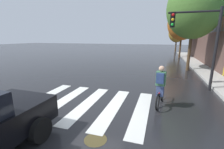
# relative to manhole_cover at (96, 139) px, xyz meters

# --- Properties ---
(ground_plane) EXTENTS (120.00, 120.00, 0.00)m
(ground_plane) POSITION_rel_manhole_cover_xyz_m (-1.13, 2.12, -0.00)
(ground_plane) COLOR black
(crosswalk_stripes) EXTENTS (5.13, 3.88, 0.01)m
(crosswalk_stripes) POSITION_rel_manhole_cover_xyz_m (-1.28, 2.12, 0.00)
(crosswalk_stripes) COLOR silver
(crosswalk_stripes) RESTS_ON ground
(manhole_cover) EXTENTS (0.64, 0.64, 0.01)m
(manhole_cover) POSITION_rel_manhole_cover_xyz_m (0.00, 0.00, 0.00)
(manhole_cover) COLOR #473D1E
(manhole_cover) RESTS_ON ground
(cyclist) EXTENTS (0.40, 1.70, 1.69)m
(cyclist) POSITION_rel_manhole_cover_xyz_m (1.64, 2.80, 0.84)
(cyclist) COLOR black
(cyclist) RESTS_ON ground
(traffic_light_near) EXTENTS (2.47, 0.28, 4.20)m
(traffic_light_near) POSITION_rel_manhole_cover_xyz_m (3.35, 5.64, 2.86)
(traffic_light_near) COLOR black
(traffic_light_near) RESTS_ON ground
(street_tree_near) EXTENTS (4.16, 4.16, 7.39)m
(street_tree_near) POSITION_rel_manhole_cover_xyz_m (3.81, 10.87, 4.99)
(street_tree_near) COLOR #4C3823
(street_tree_near) RESTS_ON ground
(street_tree_mid) EXTENTS (3.78, 3.78, 6.72)m
(street_tree_mid) POSITION_rel_manhole_cover_xyz_m (4.00, 19.70, 4.53)
(street_tree_mid) COLOR #4C3823
(street_tree_mid) RESTS_ON ground
(street_tree_far) EXTENTS (2.96, 2.96, 5.27)m
(street_tree_far) POSITION_rel_manhole_cover_xyz_m (4.13, 28.39, 3.55)
(street_tree_far) COLOR #4C3823
(street_tree_far) RESTS_ON ground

